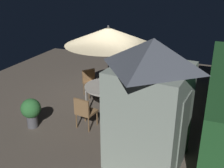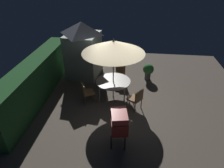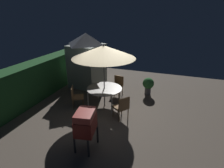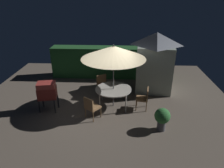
{
  "view_description": "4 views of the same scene",
  "coord_description": "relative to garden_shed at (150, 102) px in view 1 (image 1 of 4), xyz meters",
  "views": [
    {
      "loc": [
        7.04,
        3.06,
        3.78
      ],
      "look_at": [
        0.54,
        0.47,
        0.94
      ],
      "focal_mm": 41.89,
      "sensor_mm": 36.0,
      "label": 1
    },
    {
      "loc": [
        -6.63,
        -0.49,
        4.93
      ],
      "look_at": [
        -0.03,
        0.3,
        0.87
      ],
      "focal_mm": 31.37,
      "sensor_mm": 36.0,
      "label": 2
    },
    {
      "loc": [
        -5.85,
        -2.26,
        3.69
      ],
      "look_at": [
        0.52,
        0.01,
        0.95
      ],
      "focal_mm": 28.7,
      "sensor_mm": 36.0,
      "label": 3
    },
    {
      "loc": [
        0.69,
        -7.03,
        4.35
      ],
      "look_at": [
        0.34,
        -0.03,
        1.14
      ],
      "focal_mm": 32.53,
      "sensor_mm": 36.0,
      "label": 4
    }
  ],
  "objects": [
    {
      "name": "potted_plant_by_shed",
      "position": [
        -0.13,
        -3.24,
        -0.89
      ],
      "size": [
        0.53,
        0.53,
        0.83
      ],
      "color": "#4C4C51",
      "rests_on": "ground"
    },
    {
      "name": "chair_toward_hedge",
      "position": [
        -2.6,
        -2.69,
        -0.87
      ],
      "size": [
        0.65,
        0.65,
        0.9
      ],
      "color": "olive",
      "rests_on": "ground"
    },
    {
      "name": "hedge_backdrop",
      "position": [
        -2.21,
        1.5,
        -0.56
      ],
      "size": [
        6.13,
        0.85,
        1.65
      ],
      "color": "#1E4C23",
      "rests_on": "ground"
    },
    {
      "name": "chair_far_side",
      "position": [
        -2.38,
        -0.65,
        -0.87
      ],
      "size": [
        0.62,
        0.62,
        0.9
      ],
      "color": "olive",
      "rests_on": "ground"
    },
    {
      "name": "garden_shed",
      "position": [
        0.0,
        0.0,
        0.0
      ],
      "size": [
        1.86,
        1.75,
        2.73
      ],
      "color": "gray",
      "rests_on": "ground"
    },
    {
      "name": "patio_table",
      "position": [
        -1.84,
        -1.7,
        -0.66
      ],
      "size": [
        1.45,
        1.45,
        0.78
      ],
      "color": "#B2ADA3",
      "rests_on": "ground"
    },
    {
      "name": "chair_near_shed",
      "position": [
        -0.6,
        -1.88,
        -0.87
      ],
      "size": [
        0.53,
        0.52,
        0.9
      ],
      "color": "olive",
      "rests_on": "ground"
    },
    {
      "name": "patio_umbrella",
      "position": [
        -1.84,
        -1.7,
        0.9
      ],
      "size": [
        2.45,
        2.45,
        2.59
      ],
      "color": "#4C4C51",
      "rests_on": "ground"
    },
    {
      "name": "ground_plane",
      "position": [
        -2.21,
        -2.0,
        -1.39
      ],
      "size": [
        11.0,
        11.0,
        0.0
      ],
      "primitive_type": "plane",
      "color": "brown"
    },
    {
      "name": "bbq_grill",
      "position": [
        -4.38,
        -2.16,
        -0.54
      ],
      "size": [
        0.78,
        0.62,
        1.2
      ],
      "color": "maroon",
      "rests_on": "ground"
    }
  ]
}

